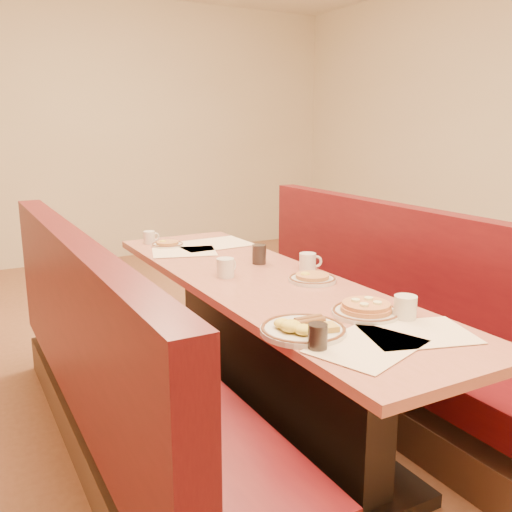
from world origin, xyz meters
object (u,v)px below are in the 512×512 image
booth_left (121,386)px  coffee_mug_a (406,307)px  diner_table (265,352)px  coffee_mug_d (150,237)px  soda_tumbler_mid (259,254)px  coffee_mug_b (226,267)px  pancake_plate (366,310)px  coffee_mug_c (308,262)px  booth_right (378,330)px  soda_tumbler_near (318,337)px  eggs_plate (303,329)px

booth_left → coffee_mug_a: booth_left is taller
diner_table → coffee_mug_d: 1.20m
soda_tumbler_mid → coffee_mug_b: bearing=-150.4°
pancake_plate → coffee_mug_d: (-0.31, 1.74, 0.02)m
coffee_mug_c → diner_table: bearing=-150.9°
soda_tumbler_mid → booth_right: bearing=-26.8°
booth_left → coffee_mug_c: 1.11m
pancake_plate → coffee_mug_b: size_ratio=2.25×
coffee_mug_c → coffee_mug_d: size_ratio=1.15×
soda_tumbler_near → pancake_plate: bearing=28.3°
booth_right → soda_tumbler_mid: 0.80m
soda_tumbler_mid → diner_table: bearing=-113.9°
coffee_mug_b → coffee_mug_d: 0.96m
pancake_plate → coffee_mug_d: coffee_mug_d is taller
coffee_mug_c → soda_tumbler_near: 1.06m
pancake_plate → coffee_mug_d: size_ratio=2.62×
booth_left → soda_tumbler_near: (0.45, -0.84, 0.43)m
eggs_plate → coffee_mug_c: size_ratio=2.64×
pancake_plate → coffee_mug_b: 0.82m
diner_table → coffee_mug_a: 0.89m
coffee_mug_d → soda_tumbler_mid: 0.87m
coffee_mug_a → soda_tumbler_mid: bearing=73.6°
coffee_mug_b → coffee_mug_c: bearing=-36.3°
coffee_mug_b → soda_tumbler_mid: (0.28, 0.16, 0.00)m
eggs_plate → coffee_mug_b: (0.10, 0.84, 0.03)m
diner_table → coffee_mug_d: bearing=101.0°
booth_right → eggs_plate: (-0.97, -0.69, 0.41)m
diner_table → pancake_plate: pancake_plate is taller
coffee_mug_c → soda_tumbler_mid: 0.29m
pancake_plate → coffee_mug_b: coffee_mug_b is taller
booth_left → pancake_plate: size_ratio=9.24×
eggs_plate → diner_table: bearing=70.8°
eggs_plate → coffee_mug_d: coffee_mug_d is taller
pancake_plate → soda_tumbler_near: size_ratio=2.96×
coffee_mug_d → soda_tumbler_mid: soda_tumbler_mid is taller
pancake_plate → eggs_plate: eggs_plate is taller
booth_right → soda_tumbler_near: 1.39m
eggs_plate → soda_tumbler_mid: (0.38, 1.00, 0.03)m
booth_right → coffee_mug_d: 1.51m
coffee_mug_d → pancake_plate: bearing=-74.2°
coffee_mug_a → coffee_mug_c: bearing=64.0°
booth_left → eggs_plate: (0.49, -0.69, 0.41)m
diner_table → booth_left: (-0.73, 0.00, -0.01)m
booth_left → coffee_mug_c: size_ratio=21.03×
booth_right → coffee_mug_a: (-0.54, -0.75, 0.44)m
diner_table → coffee_mug_a: coffee_mug_a is taller
diner_table → soda_tumbler_mid: (0.13, 0.30, 0.43)m
diner_table → pancake_plate: (0.09, -0.64, 0.40)m
coffee_mug_a → coffee_mug_b: (-0.34, 0.90, -0.00)m
booth_left → coffee_mug_b: bearing=13.8°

